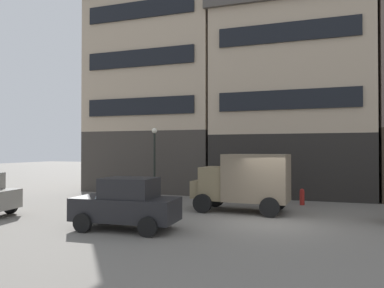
{
  "coord_description": "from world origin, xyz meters",
  "views": [
    {
      "loc": [
        1.67,
        -14.31,
        2.82
      ],
      "look_at": [
        -3.77,
        1.94,
        3.09
      ],
      "focal_mm": 34.37,
      "sensor_mm": 36.0,
      "label": 1
    }
  ],
  "objects_px": {
    "delivery_truck_near": "(244,180)",
    "streetlamp_curbside": "(154,152)",
    "fire_hydrant_curbside": "(302,197)",
    "sedan_dark": "(127,204)"
  },
  "relations": [
    {
      "from": "delivery_truck_near",
      "to": "streetlamp_curbside",
      "type": "xyz_separation_m",
      "value": [
        -6.0,
        3.44,
        1.25
      ]
    },
    {
      "from": "streetlamp_curbside",
      "to": "delivery_truck_near",
      "type": "bearing_deg",
      "value": -29.85
    },
    {
      "from": "streetlamp_curbside",
      "to": "fire_hydrant_curbside",
      "type": "bearing_deg",
      "value": -2.92
    },
    {
      "from": "fire_hydrant_curbside",
      "to": "delivery_truck_near",
      "type": "bearing_deg",
      "value": -129.0
    },
    {
      "from": "sedan_dark",
      "to": "streetlamp_curbside",
      "type": "relative_size",
      "value": 0.91
    },
    {
      "from": "sedan_dark",
      "to": "streetlamp_curbside",
      "type": "distance_m",
      "value": 9.03
    },
    {
      "from": "sedan_dark",
      "to": "streetlamp_curbside",
      "type": "bearing_deg",
      "value": 108.01
    },
    {
      "from": "delivery_truck_near",
      "to": "sedan_dark",
      "type": "xyz_separation_m",
      "value": [
        -3.26,
        -4.98,
        -0.51
      ]
    },
    {
      "from": "sedan_dark",
      "to": "fire_hydrant_curbside",
      "type": "bearing_deg",
      "value": 54.53
    },
    {
      "from": "streetlamp_curbside",
      "to": "fire_hydrant_curbside",
      "type": "height_order",
      "value": "streetlamp_curbside"
    }
  ]
}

